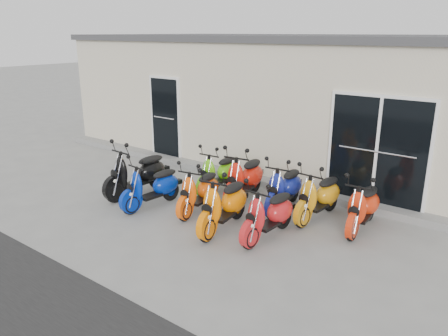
{
  "coord_description": "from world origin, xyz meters",
  "views": [
    {
      "loc": [
        5.21,
        -6.26,
        3.45
      ],
      "look_at": [
        0.0,
        0.6,
        0.75
      ],
      "focal_mm": 35.0,
      "sensor_mm": 36.0,
      "label": 1
    }
  ],
  "objects_px": {
    "scooter_back_red": "(245,172)",
    "scooter_back_yellow": "(319,190)",
    "scooter_front_blue": "(152,180)",
    "scooter_back_extra": "(364,200)",
    "scooter_front_orange_a": "(199,185)",
    "scooter_front_orange_b": "(224,197)",
    "scooter_front_black": "(137,167)",
    "scooter_front_red": "(269,207)",
    "scooter_back_green": "(219,167)",
    "scooter_back_blue": "(285,182)"
  },
  "relations": [
    {
      "from": "scooter_back_red",
      "to": "scooter_back_yellow",
      "type": "relative_size",
      "value": 1.08
    },
    {
      "from": "scooter_front_black",
      "to": "scooter_front_blue",
      "type": "relative_size",
      "value": 1.14
    },
    {
      "from": "scooter_back_yellow",
      "to": "scooter_back_extra",
      "type": "distance_m",
      "value": 0.85
    },
    {
      "from": "scooter_front_black",
      "to": "scooter_front_red",
      "type": "xyz_separation_m",
      "value": [
        3.39,
        -0.07,
        -0.08
      ]
    },
    {
      "from": "scooter_back_green",
      "to": "scooter_back_extra",
      "type": "bearing_deg",
      "value": -3.15
    },
    {
      "from": "scooter_back_yellow",
      "to": "scooter_front_black",
      "type": "bearing_deg",
      "value": -157.75
    },
    {
      "from": "scooter_front_black",
      "to": "scooter_back_red",
      "type": "xyz_separation_m",
      "value": [
        2.04,
        1.15,
        -0.01
      ]
    },
    {
      "from": "scooter_front_blue",
      "to": "scooter_back_extra",
      "type": "bearing_deg",
      "value": 27.77
    },
    {
      "from": "scooter_front_black",
      "to": "scooter_back_extra",
      "type": "xyz_separation_m",
      "value": [
        4.56,
        1.23,
        -0.08
      ]
    },
    {
      "from": "scooter_front_blue",
      "to": "scooter_back_green",
      "type": "xyz_separation_m",
      "value": [
        0.53,
        1.53,
        -0.0
      ]
    },
    {
      "from": "scooter_back_green",
      "to": "scooter_back_yellow",
      "type": "xyz_separation_m",
      "value": [
        2.44,
        -0.03,
        0.02
      ]
    },
    {
      "from": "scooter_front_orange_a",
      "to": "scooter_back_extra",
      "type": "height_order",
      "value": "scooter_back_extra"
    },
    {
      "from": "scooter_front_orange_a",
      "to": "scooter_back_yellow",
      "type": "bearing_deg",
      "value": 19.57
    },
    {
      "from": "scooter_front_orange_a",
      "to": "scooter_back_green",
      "type": "height_order",
      "value": "scooter_back_green"
    },
    {
      "from": "scooter_front_orange_b",
      "to": "scooter_back_green",
      "type": "height_order",
      "value": "scooter_front_orange_b"
    },
    {
      "from": "scooter_front_orange_b",
      "to": "scooter_front_red",
      "type": "relative_size",
      "value": 1.08
    },
    {
      "from": "scooter_back_green",
      "to": "scooter_back_blue",
      "type": "relative_size",
      "value": 0.97
    },
    {
      "from": "scooter_front_orange_b",
      "to": "scooter_back_extra",
      "type": "bearing_deg",
      "value": 29.26
    },
    {
      "from": "scooter_back_yellow",
      "to": "scooter_front_orange_b",
      "type": "bearing_deg",
      "value": -123.99
    },
    {
      "from": "scooter_front_red",
      "to": "scooter_back_green",
      "type": "bearing_deg",
      "value": 150.99
    },
    {
      "from": "scooter_front_orange_a",
      "to": "scooter_front_red",
      "type": "bearing_deg",
      "value": -14.53
    },
    {
      "from": "scooter_front_orange_a",
      "to": "scooter_back_green",
      "type": "distance_m",
      "value": 1.2
    },
    {
      "from": "scooter_front_orange_a",
      "to": "scooter_back_extra",
      "type": "bearing_deg",
      "value": 12.48
    },
    {
      "from": "scooter_front_black",
      "to": "scooter_back_blue",
      "type": "distance_m",
      "value": 3.2
    },
    {
      "from": "scooter_front_blue",
      "to": "scooter_back_green",
      "type": "distance_m",
      "value": 1.61
    },
    {
      "from": "scooter_front_blue",
      "to": "scooter_front_red",
      "type": "height_order",
      "value": "scooter_front_red"
    },
    {
      "from": "scooter_front_red",
      "to": "scooter_back_green",
      "type": "distance_m",
      "value": 2.48
    },
    {
      "from": "scooter_front_blue",
      "to": "scooter_front_orange_b",
      "type": "distance_m",
      "value": 1.81
    },
    {
      "from": "scooter_back_yellow",
      "to": "scooter_front_blue",
      "type": "bearing_deg",
      "value": -148.92
    },
    {
      "from": "scooter_back_yellow",
      "to": "scooter_back_extra",
      "type": "relative_size",
      "value": 1.03
    },
    {
      "from": "scooter_back_extra",
      "to": "scooter_front_orange_a",
      "type": "bearing_deg",
      "value": -161.7
    },
    {
      "from": "scooter_front_blue",
      "to": "scooter_front_red",
      "type": "xyz_separation_m",
      "value": [
        2.64,
        0.23,
        0.0
      ]
    },
    {
      "from": "scooter_front_orange_a",
      "to": "scooter_front_orange_b",
      "type": "bearing_deg",
      "value": -30.86
    },
    {
      "from": "scooter_back_blue",
      "to": "scooter_back_extra",
      "type": "relative_size",
      "value": 1.03
    },
    {
      "from": "scooter_front_black",
      "to": "scooter_back_yellow",
      "type": "bearing_deg",
      "value": 21.79
    },
    {
      "from": "scooter_back_red",
      "to": "scooter_front_blue",
      "type": "bearing_deg",
      "value": -140.85
    },
    {
      "from": "scooter_back_blue",
      "to": "scooter_back_yellow",
      "type": "xyz_separation_m",
      "value": [
        0.75,
        -0.0,
        0.0
      ]
    },
    {
      "from": "scooter_front_orange_b",
      "to": "scooter_back_yellow",
      "type": "height_order",
      "value": "scooter_front_orange_b"
    },
    {
      "from": "scooter_back_red",
      "to": "scooter_back_extra",
      "type": "bearing_deg",
      "value": -6.91
    },
    {
      "from": "scooter_back_green",
      "to": "scooter_back_blue",
      "type": "bearing_deg",
      "value": -3.93
    },
    {
      "from": "scooter_front_orange_b",
      "to": "scooter_back_blue",
      "type": "relative_size",
      "value": 1.06
    },
    {
      "from": "scooter_front_blue",
      "to": "scooter_back_red",
      "type": "xyz_separation_m",
      "value": [
        1.29,
        1.44,
        0.07
      ]
    },
    {
      "from": "scooter_back_blue",
      "to": "scooter_front_blue",
      "type": "bearing_deg",
      "value": -151.65
    },
    {
      "from": "scooter_front_orange_a",
      "to": "scooter_back_yellow",
      "type": "xyz_separation_m",
      "value": [
        2.04,
        1.11,
        0.03
      ]
    },
    {
      "from": "scooter_front_black",
      "to": "scooter_back_red",
      "type": "distance_m",
      "value": 2.34
    },
    {
      "from": "scooter_front_black",
      "to": "scooter_back_extra",
      "type": "bearing_deg",
      "value": 18.9
    },
    {
      "from": "scooter_front_red",
      "to": "scooter_front_orange_a",
      "type": "bearing_deg",
      "value": 177.08
    },
    {
      "from": "scooter_front_orange_a",
      "to": "scooter_back_blue",
      "type": "distance_m",
      "value": 1.7
    },
    {
      "from": "scooter_front_orange_a",
      "to": "scooter_front_red",
      "type": "height_order",
      "value": "scooter_front_red"
    },
    {
      "from": "scooter_back_blue",
      "to": "scooter_front_black",
      "type": "bearing_deg",
      "value": -163.62
    }
  ]
}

